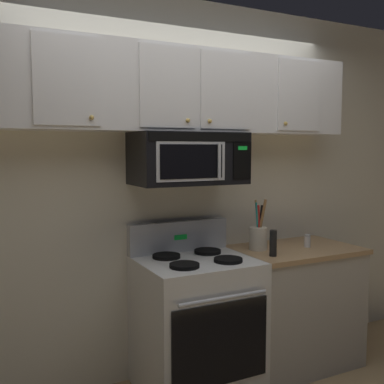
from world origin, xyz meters
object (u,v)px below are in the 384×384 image
Objects in this scene: over_range_microwave at (189,158)px; utensil_crock_cream at (258,236)px; pepper_mill at (273,243)px; stove_range at (196,322)px; salt_shaker at (307,241)px.

utensil_crock_cream is (0.55, -0.05, -0.57)m from over_range_microwave.
utensil_crock_cream reaches higher than pepper_mill.
utensil_crock_cream is at bearing -5.25° from over_range_microwave.
utensil_crock_cream is at bearing 6.91° from stove_range.
stove_range is at bearing 178.13° from salt_shaker.
salt_shaker is at bearing -1.87° from stove_range.
pepper_mill is (-0.41, -0.12, 0.04)m from salt_shaker.
utensil_crock_cream is 2.06× the size of pepper_mill.
stove_range is at bearing -89.86° from over_range_microwave.
utensil_crock_cream reaches higher than stove_range.
salt_shaker is at bearing 16.33° from pepper_mill.
stove_range reaches higher than salt_shaker.
pepper_mill reaches higher than salt_shaker.
salt_shaker is at bearing -14.19° from utensil_crock_cream.
salt_shaker is (0.93, -0.03, 0.48)m from stove_range.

